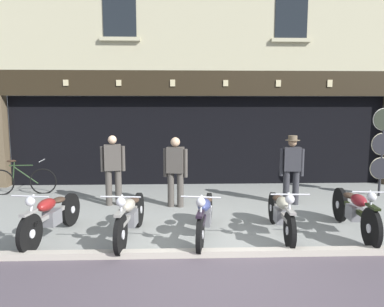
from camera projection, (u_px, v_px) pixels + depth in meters
ground at (226, 295)px, 4.37m from camera, size 23.88×22.00×0.18m
shop_facade at (196, 123)px, 12.06m from camera, size 12.18×4.42×6.53m
motorcycle_left at (51, 215)px, 6.12m from camera, size 0.62×1.95×0.91m
motorcycle_center_left at (130, 215)px, 6.07m from camera, size 0.62×2.01×0.92m
motorcycle_center at (205, 215)px, 6.15m from camera, size 0.64×2.04×0.91m
motorcycle_center_right at (281, 213)px, 6.27m from camera, size 0.62×1.93×0.90m
motorcycle_right at (355, 210)px, 6.34m from camera, size 0.62×2.09×0.94m
salesman_left at (113, 167)px, 8.18m from camera, size 0.55×0.28×1.63m
shopkeeper_center at (175, 169)px, 8.04m from camera, size 0.55×0.29×1.60m
salesman_right at (292, 167)px, 8.25m from camera, size 0.56×0.33×1.62m
tyre_sign_pole at (382, 145)px, 8.99m from camera, size 0.57×0.06×2.29m
advert_board_near at (144, 123)px, 10.41m from camera, size 0.78×0.03×0.89m
advert_board_far at (103, 122)px, 10.36m from camera, size 0.80×0.03×0.91m
leaning_bicycle at (22, 180)px, 9.29m from camera, size 1.75×0.50×0.94m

